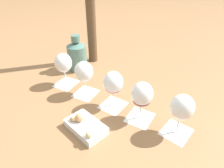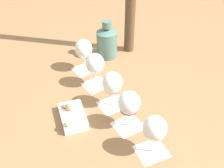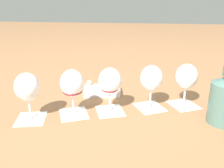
# 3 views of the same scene
# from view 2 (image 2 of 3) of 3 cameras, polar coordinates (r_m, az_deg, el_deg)

# --- Properties ---
(ground_plane) EXTENTS (8.00, 8.00, 0.00)m
(ground_plane) POSITION_cam_2_polar(r_m,az_deg,el_deg) (1.27, 0.02, -4.10)
(ground_plane) COLOR #936642
(tasting_card_0) EXTENTS (0.14, 0.15, 0.00)m
(tasting_card_0) POSITION_cam_2_polar(r_m,az_deg,el_deg) (1.49, -5.51, 3.00)
(tasting_card_0) COLOR white
(tasting_card_0) RESTS_ON ground_plane
(tasting_card_1) EXTENTS (0.14, 0.15, 0.00)m
(tasting_card_1) POSITION_cam_2_polar(r_m,az_deg,el_deg) (1.38, -3.29, -0.16)
(tasting_card_1) COLOR white
(tasting_card_1) RESTS_ON ground_plane
(tasting_card_2) EXTENTS (0.14, 0.14, 0.00)m
(tasting_card_2) POSITION_cam_2_polar(r_m,az_deg,el_deg) (1.27, 0.28, -4.23)
(tasting_card_2) COLOR white
(tasting_card_2) RESTS_ON ground_plane
(tasting_card_3) EXTENTS (0.14, 0.15, 0.00)m
(tasting_card_3) POSITION_cam_2_polar(r_m,az_deg,el_deg) (1.18, 3.26, -8.40)
(tasting_card_3) COLOR white
(tasting_card_3) RESTS_ON ground_plane
(tasting_card_4) EXTENTS (0.13, 0.14, 0.00)m
(tasting_card_4) POSITION_cam_2_polar(r_m,az_deg,el_deg) (1.10, 8.05, -13.40)
(tasting_card_4) COLOR white
(tasting_card_4) RESTS_ON ground_plane
(wine_glass_0) EXTENTS (0.09, 0.09, 0.18)m
(wine_glass_0) POSITION_cam_2_polar(r_m,az_deg,el_deg) (1.43, -5.79, 6.89)
(wine_glass_0) COLOR white
(wine_glass_0) RESTS_ON tasting_card_0
(wine_glass_1) EXTENTS (0.09, 0.09, 0.18)m
(wine_glass_1) POSITION_cam_2_polar(r_m,az_deg,el_deg) (1.31, -3.48, 3.90)
(wine_glass_1) COLOR white
(wine_glass_1) RESTS_ON tasting_card_1
(wine_glass_2) EXTENTS (0.09, 0.09, 0.18)m
(wine_glass_2) POSITION_cam_2_polar(r_m,az_deg,el_deg) (1.19, 0.30, -0.02)
(wine_glass_2) COLOR white
(wine_glass_2) RESTS_ON tasting_card_2
(wine_glass_3) EXTENTS (0.09, 0.09, 0.18)m
(wine_glass_3) POSITION_cam_2_polar(r_m,az_deg,el_deg) (1.09, 3.48, -4.12)
(wine_glass_3) COLOR white
(wine_glass_3) RESTS_ON tasting_card_3
(wine_glass_4) EXTENTS (0.09, 0.09, 0.18)m
(wine_glass_4) POSITION_cam_2_polar(r_m,az_deg,el_deg) (1.01, 8.64, -9.22)
(wine_glass_4) COLOR white
(wine_glass_4) RESTS_ON tasting_card_4
(ceramic_vase) EXTENTS (0.11, 0.11, 0.21)m
(ceramic_vase) POSITION_cam_2_polar(r_m,az_deg,el_deg) (1.55, -1.04, 8.64)
(ceramic_vase) COLOR #4C7066
(ceramic_vase) RESTS_ON ground_plane
(snack_dish) EXTENTS (0.18, 0.13, 0.07)m
(snack_dish) POSITION_cam_2_polar(r_m,az_deg,el_deg) (1.20, -8.05, -6.38)
(snack_dish) COLOR silver
(snack_dish) RESTS_ON ground_plane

